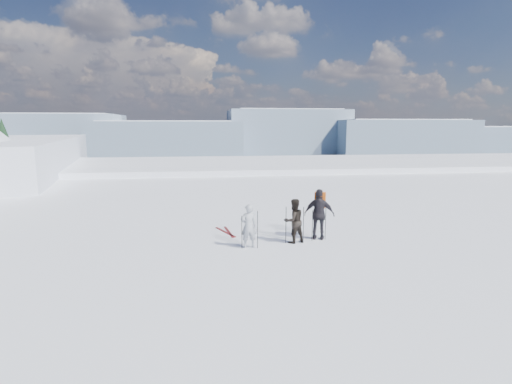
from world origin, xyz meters
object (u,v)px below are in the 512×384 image
at_px(skier_grey, 249,226).
at_px(skis_loose, 227,232).
at_px(skier_pack, 319,214).
at_px(skier_dark, 294,221).

bearing_deg(skier_grey, skis_loose, -80.71).
relative_size(skier_pack, skis_loose, 1.13).
xyz_separation_m(skier_grey, skier_dark, (1.71, 0.39, 0.04)).
relative_size(skier_dark, skier_pack, 0.85).
bearing_deg(skis_loose, skier_grey, -73.61).
relative_size(skier_grey, skis_loose, 0.92).
bearing_deg(skier_dark, skier_pack, 176.72).
height_order(skier_grey, skis_loose, skier_grey).
height_order(skier_dark, skier_pack, skier_pack).
distance_m(skier_grey, skis_loose, 2.33).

